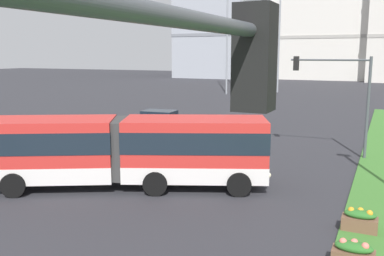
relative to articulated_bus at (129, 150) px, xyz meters
The scene contains 5 objects.
articulated_bus is the anchor object (origin of this frame).
car_black_sedan 13.43m from the articulated_bus, 113.09° to the left, with size 4.53×2.32×1.58m.
flower_planter_3 10.12m from the articulated_bus, 20.87° to the right, with size 1.10×0.56×0.74m.
flower_planter_4 9.52m from the articulated_bus, ahead, with size 1.10×0.56×0.74m.
traffic_light_far_right 12.40m from the articulated_bus, 51.95° to the left, with size 4.30×0.28×5.58m.
Camera 1 is at (9.14, -2.67, 5.69)m, focal length 39.88 mm.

